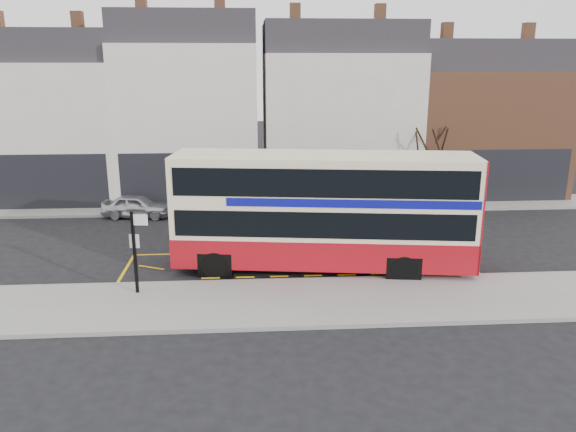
{
  "coord_description": "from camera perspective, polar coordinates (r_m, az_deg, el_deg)",
  "views": [
    {
      "loc": [
        -1.91,
        -20.07,
        8.04
      ],
      "look_at": [
        -0.42,
        2.0,
        1.96
      ],
      "focal_mm": 35.0,
      "sensor_mm": 36.0,
      "label": 1
    }
  ],
  "objects": [
    {
      "name": "street_tree_right",
      "position": [
        32.44,
        14.3,
        7.75
      ],
      "size": [
        2.71,
        2.71,
        5.86
      ],
      "color": "black",
      "rests_on": "ground"
    },
    {
      "name": "terrace_left",
      "position": [
        35.35,
        -9.85,
        10.74
      ],
      "size": [
        8.0,
        8.01,
        11.8
      ],
      "color": "silver",
      "rests_on": "ground"
    },
    {
      "name": "terrace_right",
      "position": [
        38.06,
        18.66,
        9.36
      ],
      "size": [
        9.0,
        8.01,
        10.3
      ],
      "color": "#955A3B",
      "rests_on": "ground"
    },
    {
      "name": "terrace_far_left",
      "position": [
        37.07,
        -22.37,
        9.26
      ],
      "size": [
        8.0,
        8.01,
        10.8
      ],
      "color": "beige",
      "rests_on": "ground"
    },
    {
      "name": "ground",
      "position": [
        21.71,
        1.47,
        -6.37
      ],
      "size": [
        120.0,
        120.0,
        0.0
      ],
      "primitive_type": "plane",
      "color": "black",
      "rests_on": "ground"
    },
    {
      "name": "pavement",
      "position": [
        19.57,
        2.1,
        -8.65
      ],
      "size": [
        40.0,
        4.0,
        0.15
      ],
      "primitive_type": "cube",
      "color": "gray",
      "rests_on": "ground"
    },
    {
      "name": "road_markings",
      "position": [
        23.19,
        1.11,
        -4.9
      ],
      "size": [
        14.0,
        3.4,
        0.01
      ],
      "primitive_type": null,
      "color": "#F2B10C",
      "rests_on": "ground"
    },
    {
      "name": "car_grey",
      "position": [
        30.67,
        -3.26,
        1.58
      ],
      "size": [
        4.66,
        2.27,
        1.47
      ],
      "primitive_type": "imported",
      "rotation": [
        0.0,
        0.0,
        1.41
      ],
      "color": "#36373C",
      "rests_on": "ground"
    },
    {
      "name": "kerb",
      "position": [
        21.33,
        1.57,
        -6.55
      ],
      "size": [
        40.0,
        0.15,
        0.15
      ],
      "primitive_type": "cube",
      "color": "gray",
      "rests_on": "ground"
    },
    {
      "name": "terrace_green_shop",
      "position": [
        35.6,
        4.98,
        10.53
      ],
      "size": [
        9.0,
        8.01,
        11.3
      ],
      "color": "beige",
      "rests_on": "ground"
    },
    {
      "name": "bus_stop_post",
      "position": [
        20.17,
        -15.2,
        -2.79
      ],
      "size": [
        0.73,
        0.17,
        2.97
      ],
      "rotation": [
        0.0,
        0.0,
        -0.1
      ],
      "color": "black",
      "rests_on": "pavement"
    },
    {
      "name": "car_white",
      "position": [
        31.43,
        13.92,
        1.37
      ],
      "size": [
        5.04,
        3.19,
        1.36
      ],
      "primitive_type": "imported",
      "rotation": [
        0.0,
        0.0,
        1.87
      ],
      "color": "silver",
      "rests_on": "ground"
    },
    {
      "name": "car_silver",
      "position": [
        31.02,
        -15.13,
        0.98
      ],
      "size": [
        3.76,
        1.88,
        1.23
      ],
      "primitive_type": "imported",
      "rotation": [
        0.0,
        0.0,
        1.45
      ],
      "color": "silver",
      "rests_on": "ground"
    },
    {
      "name": "far_pavement",
      "position": [
        32.13,
        -0.33,
        1.02
      ],
      "size": [
        50.0,
        3.0,
        0.15
      ],
      "primitive_type": "cube",
      "color": "gray",
      "rests_on": "ground"
    },
    {
      "name": "double_decker_bus",
      "position": [
        21.96,
        3.69,
        0.58
      ],
      "size": [
        11.88,
        4.17,
        4.65
      ],
      "rotation": [
        0.0,
        0.0,
        -0.13
      ],
      "color": "#FFEEC2",
      "rests_on": "ground"
    }
  ]
}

